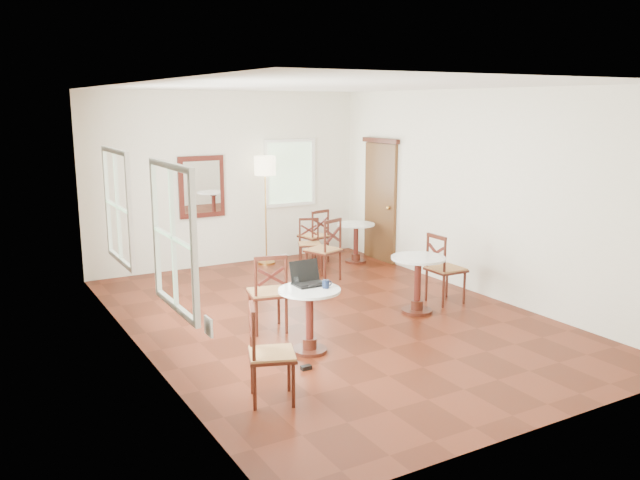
# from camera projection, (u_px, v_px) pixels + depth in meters

# --- Properties ---
(ground) EXTENTS (7.00, 7.00, 0.00)m
(ground) POSITION_uv_depth(u_px,v_px,m) (331.00, 318.00, 8.68)
(ground) COLOR #541D0E
(ground) RESTS_ON ground
(room_shell) EXTENTS (5.02, 7.02, 3.01)m
(room_shell) POSITION_uv_depth(u_px,v_px,m) (317.00, 174.00, 8.49)
(room_shell) COLOR white
(room_shell) RESTS_ON ground
(cafe_table_near) EXTENTS (0.71, 0.71, 0.75)m
(cafe_table_near) POSITION_uv_depth(u_px,v_px,m) (310.00, 313.00, 7.39)
(cafe_table_near) COLOR #431B10
(cafe_table_near) RESTS_ON ground
(cafe_table_mid) EXTENTS (0.73, 0.73, 0.77)m
(cafe_table_mid) POSITION_uv_depth(u_px,v_px,m) (418.00, 278.00, 8.81)
(cafe_table_mid) COLOR #431B10
(cafe_table_mid) RESTS_ON ground
(cafe_table_back) EXTENTS (0.66, 0.66, 0.70)m
(cafe_table_back) POSITION_uv_depth(u_px,v_px,m) (356.00, 238.00, 11.64)
(cafe_table_back) COLOR #431B10
(cafe_table_back) RESTS_ON ground
(chair_near_a) EXTENTS (0.55, 0.55, 1.00)m
(chair_near_a) POSITION_uv_depth(u_px,v_px,m) (268.00, 292.00, 8.08)
(chair_near_a) COLOR #431B10
(chair_near_a) RESTS_ON ground
(chair_near_b) EXTENTS (0.57, 0.57, 0.95)m
(chair_near_b) POSITION_uv_depth(u_px,v_px,m) (269.00, 354.00, 6.16)
(chair_near_b) COLOR #431B10
(chair_near_b) RESTS_ON ground
(chair_mid_a) EXTENTS (0.60, 0.60, 1.02)m
(chair_mid_a) POSITION_uv_depth(u_px,v_px,m) (325.00, 250.00, 10.39)
(chair_mid_a) COLOR #431B10
(chair_mid_a) RESTS_ON ground
(chair_mid_b) EXTENTS (0.47, 0.47, 1.00)m
(chair_mid_b) POSITION_uv_depth(u_px,v_px,m) (444.00, 269.00, 9.24)
(chair_mid_b) COLOR #431B10
(chair_mid_b) RESTS_ON ground
(chair_back_a) EXTENTS (0.51, 0.51, 0.96)m
(chair_back_a) POSITION_uv_depth(u_px,v_px,m) (315.00, 236.00, 11.65)
(chair_back_a) COLOR #431B10
(chair_back_a) RESTS_ON ground
(chair_back_b) EXTENTS (0.51, 0.51, 0.84)m
(chair_back_b) POSITION_uv_depth(u_px,v_px,m) (310.00, 243.00, 11.30)
(chair_back_b) COLOR #431B10
(chair_back_b) RESTS_ON ground
(floor_lamp) EXTENTS (0.37, 0.37, 1.90)m
(floor_lamp) POSITION_uv_depth(u_px,v_px,m) (265.00, 173.00, 11.29)
(floor_lamp) COLOR #BF8C3F
(floor_lamp) RESTS_ON ground
(laptop) EXTENTS (0.37, 0.31, 0.26)m
(laptop) POSITION_uv_depth(u_px,v_px,m) (308.00, 278.00, 7.53)
(laptop) COLOR black
(laptop) RESTS_ON cafe_table_near
(mouse) EXTENTS (0.12, 0.09, 0.04)m
(mouse) POSITION_uv_depth(u_px,v_px,m) (312.00, 286.00, 7.37)
(mouse) COLOR black
(mouse) RESTS_ON cafe_table_near
(navy_mug) EXTENTS (0.12, 0.08, 0.09)m
(navy_mug) POSITION_uv_depth(u_px,v_px,m) (326.00, 284.00, 7.36)
(navy_mug) COLOR #101A36
(navy_mug) RESTS_ON cafe_table_near
(water_glass) EXTENTS (0.06, 0.06, 0.10)m
(water_glass) POSITION_uv_depth(u_px,v_px,m) (296.00, 281.00, 7.47)
(water_glass) COLOR white
(water_glass) RESTS_ON cafe_table_near
(power_adapter) EXTENTS (0.11, 0.07, 0.05)m
(power_adapter) POSITION_uv_depth(u_px,v_px,m) (306.00, 368.00, 6.98)
(power_adapter) COLOR black
(power_adapter) RESTS_ON ground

